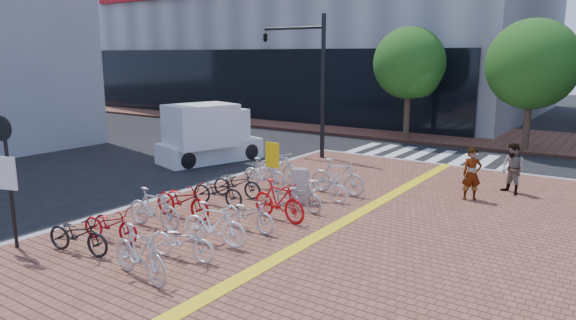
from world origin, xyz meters
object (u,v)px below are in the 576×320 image
Objects in this scene: bike_7 at (278,167)px; bike_1 at (110,224)px; yellow_sign at (273,160)px; pedestrian_b at (513,169)px; notice_sign at (6,166)px; bike_0 at (78,234)px; bike_6 at (264,174)px; bike_3 at (183,200)px; bike_4 at (218,191)px; bike_8 at (140,253)px; bike_9 at (182,241)px; bike_10 at (214,224)px; bike_11 at (248,214)px; pedestrian_a at (472,174)px; bike_5 at (237,183)px; bike_2 at (154,208)px; bike_15 at (338,177)px; bike_12 at (279,201)px; bike_13 at (299,195)px; bike_14 at (321,187)px; box_truck at (208,134)px; utility_box at (300,185)px; traffic_light_pole at (295,59)px.

bike_1 is at bearing -171.33° from bike_7.
pedestrian_b is at bearing 39.85° from yellow_sign.
bike_1 is at bearing 47.13° from notice_sign.
bike_6 is at bearing -10.83° from bike_0.
bike_3 is 1.17× the size of pedestrian_b.
bike_4 is 5.29m from bike_8.
bike_10 is at bearing -9.60° from bike_9.
pedestrian_a is at bearing -31.16° from bike_11.
bike_5 is at bearing -113.27° from pedestrian_b.
bike_11 is 0.55× the size of notice_sign.
bike_15 reaches higher than bike_2.
pedestrian_b is (4.86, 10.06, 0.39)m from bike_9.
bike_12 is at bearing -161.10° from pedestrian_a.
bike_0 is 6.12m from bike_13.
bike_14 is 0.93× the size of yellow_sign.
bike_10 is 1.28m from bike_11.
bike_15 is (2.49, 6.91, 0.16)m from bike_1.
bike_2 is at bearing -12.34° from bike_0.
bike_7 reaches higher than bike_13.
bike_14 is 1.03× the size of pedestrian_b.
bike_0 is at bearing 174.34° from bike_2.
bike_2 is at bearing 52.33° from bike_8.
bike_13 is 2.18m from bike_15.
bike_14 is 6.38m from pedestrian_b.
yellow_sign is at bearing 2.85° from bike_9.
bike_8 is 6.41m from yellow_sign.
pedestrian_a is 1.77m from pedestrian_b.
pedestrian_a is at bearing -1.72° from box_truck.
bike_12 is at bearing -135.47° from bike_7.
pedestrian_b is at bearing -43.59° from bike_3.
utility_box reaches higher than bike_9.
bike_1 is 3.39m from bike_11.
bike_3 is 0.31× the size of traffic_light_pole.
bike_0 is 0.28× the size of traffic_light_pole.
traffic_light_pole is at bearing 0.37° from bike_1.
bike_5 is 7.39m from pedestrian_a.
bike_13 is (2.28, 2.44, -0.06)m from bike_3.
notice_sign is at bearing 156.47° from bike_4.
pedestrian_a reaches higher than bike_10.
box_truck reaches higher than bike_12.
bike_5 is 6.71m from notice_sign.
bike_10 reaches higher than bike_9.
bike_12 is 6.34m from pedestrian_a.
bike_9 is 1.02× the size of pedestrian_a.
traffic_light_pole reaches higher than bike_10.
bike_15 is at bearing -26.19° from bike_2.
bike_6 is at bearing 105.92° from bike_15.
bike_13 is at bearing -100.62° from bike_5.
bike_4 is at bearing -2.33° from bike_3.
pedestrian_b is 0.91× the size of yellow_sign.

